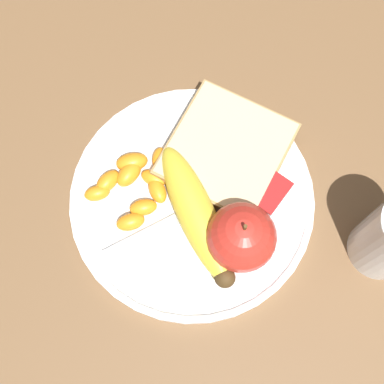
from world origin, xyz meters
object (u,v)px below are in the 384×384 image
at_px(plate, 192,199).
at_px(jam_packet, 268,193).
at_px(banana, 197,215).
at_px(fork, 195,210).
at_px(bread_slice, 227,151).
at_px(apple, 241,237).

relative_size(plate, jam_packet, 6.17).
bearing_deg(banana, fork, 46.55).
bearing_deg(plate, fork, -130.38).
height_order(banana, fork, banana).
bearing_deg(banana, jam_packet, -33.29).
bearing_deg(plate, bread_slice, -0.45).
relative_size(banana, fork, 0.91).
xyz_separation_m(plate, jam_packet, (0.05, -0.06, 0.01)).
height_order(fork, jam_packet, jam_packet).
xyz_separation_m(apple, fork, (0.00, 0.06, -0.03)).
xyz_separation_m(banana, fork, (0.01, 0.01, -0.02)).
relative_size(bread_slice, fork, 0.84).
height_order(apple, bread_slice, apple).
height_order(plate, apple, apple).
relative_size(plate, bread_slice, 1.84).
distance_m(banana, jam_packet, 0.08).
relative_size(plate, apple, 3.33).
distance_m(fork, jam_packet, 0.08).
relative_size(banana, bread_slice, 1.09).
relative_size(fork, jam_packet, 4.00).
height_order(apple, fork, apple).
bearing_deg(plate, apple, -99.92).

